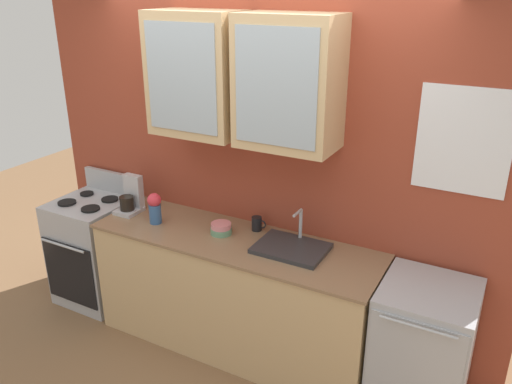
% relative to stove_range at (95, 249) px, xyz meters
% --- Properties ---
extents(ground_plane, '(10.00, 10.00, 0.00)m').
position_rel_stove_range_xyz_m(ground_plane, '(1.39, 0.00, -0.46)').
color(ground_plane, brown).
extents(back_wall_unit, '(3.70, 0.48, 2.72)m').
position_rel_stove_range_xyz_m(back_wall_unit, '(1.39, 0.30, 1.08)').
color(back_wall_unit, '#993D28').
rests_on(back_wall_unit, ground_plane).
extents(counter, '(2.12, 0.63, 0.90)m').
position_rel_stove_range_xyz_m(counter, '(1.39, 0.00, -0.01)').
color(counter, tan).
rests_on(counter, ground_plane).
extents(stove_range, '(0.58, 0.63, 1.08)m').
position_rel_stove_range_xyz_m(stove_range, '(0.00, 0.00, 0.00)').
color(stove_range, '#ADAFB5').
rests_on(stove_range, ground_plane).
extents(sink_faucet, '(0.47, 0.36, 0.25)m').
position_rel_stove_range_xyz_m(sink_faucet, '(1.81, 0.05, 0.46)').
color(sink_faucet, '#2D2D30').
rests_on(sink_faucet, counter).
extents(bowl_stack, '(0.16, 0.16, 0.08)m').
position_rel_stove_range_xyz_m(bowl_stack, '(1.26, 0.03, 0.48)').
color(bowl_stack, '#669972').
rests_on(bowl_stack, counter).
extents(vase, '(0.10, 0.10, 0.24)m').
position_rel_stove_range_xyz_m(vase, '(0.74, -0.05, 0.57)').
color(vase, '#33598C').
rests_on(vase, counter).
extents(cup_near_sink, '(0.11, 0.07, 0.10)m').
position_rel_stove_range_xyz_m(cup_near_sink, '(1.46, 0.20, 0.49)').
color(cup_near_sink, black).
rests_on(cup_near_sink, counter).
extents(dishwasher, '(0.56, 0.62, 0.90)m').
position_rel_stove_range_xyz_m(dishwasher, '(2.74, -0.00, -0.01)').
color(dishwasher, '#ADAFB5').
rests_on(dishwasher, ground_plane).
extents(coffee_maker, '(0.17, 0.20, 0.29)m').
position_rel_stove_range_xyz_m(coffee_maker, '(0.43, 0.03, 0.55)').
color(coffee_maker, '#B7B7BC').
rests_on(coffee_maker, counter).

